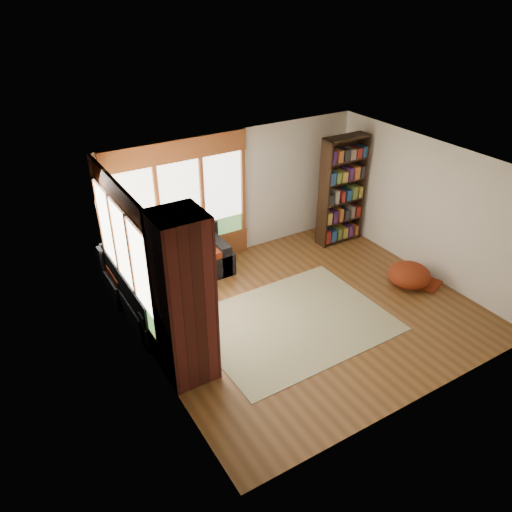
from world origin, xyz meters
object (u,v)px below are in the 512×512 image
sectional_sofa (164,282)px  bookshelf (342,191)px  dog_tan (182,259)px  pouf (409,274)px  brick_chimney (184,300)px  dog_brindle (165,285)px  area_rug (293,322)px

sectional_sofa → bookshelf: size_ratio=0.94×
sectional_sofa → dog_tan: (0.30, -0.18, 0.48)m
pouf → sectional_sofa: bearing=153.6°
sectional_sofa → dog_tan: dog_tan is taller
brick_chimney → dog_brindle: 1.37m
brick_chimney → dog_tan: size_ratio=2.57×
dog_tan → brick_chimney: bearing=-147.3°
brick_chimney → sectional_sofa: brick_chimney is taller
sectional_sofa → dog_brindle: (-0.26, -0.80, 0.47)m
sectional_sofa → brick_chimney: bearing=-98.5°
sectional_sofa → dog_brindle: bearing=-104.0°
brick_chimney → bookshelf: brick_chimney is taller
pouf → dog_tan: bearing=154.0°
area_rug → dog_tan: dog_tan is taller
area_rug → dog_brindle: dog_brindle is taller
bookshelf → dog_brindle: size_ratio=2.58×
sectional_sofa → pouf: sectional_sofa is taller
dog_tan → dog_brindle: dog_tan is taller
sectional_sofa → area_rug: sectional_sofa is taller
area_rug → sectional_sofa: bearing=129.7°
sectional_sofa → dog_tan: size_ratio=2.17×
brick_chimney → sectional_sofa: size_ratio=1.18×
area_rug → pouf: 2.55m
dog_tan → bookshelf: bearing=-31.7°
area_rug → bookshelf: bearing=37.3°
pouf → bookshelf: bearing=89.8°
brick_chimney → area_rug: brick_chimney is taller
dog_tan → dog_brindle: (-0.56, -0.62, -0.01)m
bookshelf → dog_brindle: 4.46m
sectional_sofa → dog_tan: 0.60m
bookshelf → pouf: size_ratio=2.94×
area_rug → pouf: bearing=-3.6°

